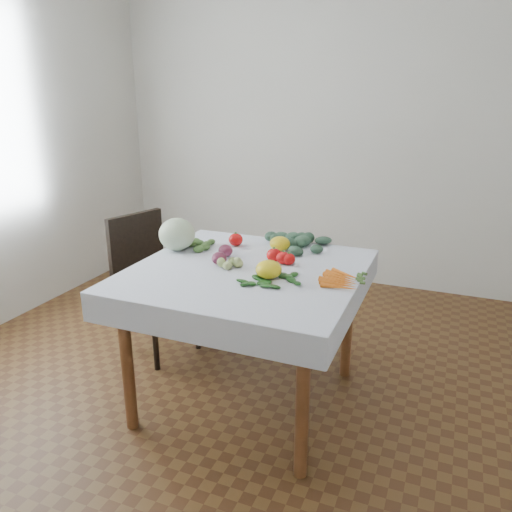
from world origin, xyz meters
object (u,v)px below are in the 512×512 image
at_px(carrot_bunch, 340,280).
at_px(chair, 148,274).
at_px(table, 247,288).
at_px(cabbage, 177,234).
at_px(heirloom_back, 280,244).

bearing_deg(carrot_bunch, chair, 166.10).
bearing_deg(table, carrot_bunch, -1.62).
height_order(cabbage, heirloom_back, cabbage).
distance_m(chair, cabbage, 0.50).
height_order(chair, carrot_bunch, chair).
distance_m(chair, carrot_bunch, 1.35).
bearing_deg(carrot_bunch, table, 178.38).
xyz_separation_m(heirloom_back, carrot_bunch, (0.43, -0.36, -0.03)).
relative_size(chair, heirloom_back, 7.71).
bearing_deg(table, chair, 159.32).
bearing_deg(table, cabbage, 163.95).
bearing_deg(chair, cabbage, -26.95).
height_order(table, chair, chair).
bearing_deg(heirloom_back, chair, -177.52).
distance_m(table, carrot_bunch, 0.49).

